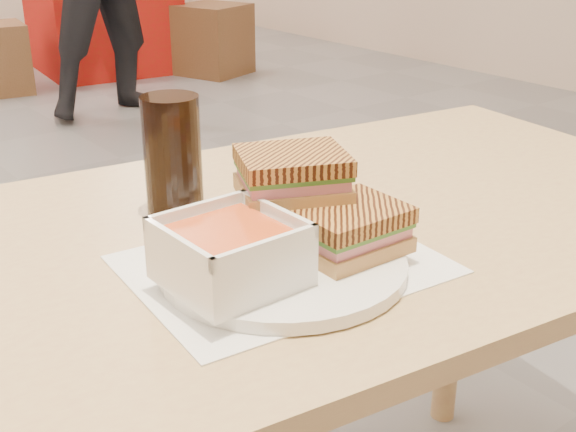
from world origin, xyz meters
TOP-DOWN VIEW (x-y plane):
  - main_table at (0.15, -1.90)m, footprint 1.28×0.85m
  - tray_liner at (0.02, -1.98)m, footprint 0.37×0.30m
  - plate at (0.01, -2.00)m, footprint 0.28×0.28m
  - soup_bowl at (-0.07, -2.01)m, footprint 0.13×0.13m
  - panini_lower at (0.08, -2.03)m, footprint 0.12×0.10m
  - panini_upper at (0.05, -1.95)m, footprint 0.16×0.15m
  - cola_glass at (-0.00, -1.77)m, footprint 0.08×0.08m
  - bg_table_1 at (1.87, 2.62)m, footprint 1.01×1.01m
  - bg_chair_1r at (2.42, 2.00)m, footprint 0.56×0.56m

SIDE VIEW (x-z plane):
  - bg_chair_1r at x=2.42m, z-range 0.00..0.49m
  - bg_table_1 at x=1.87m, z-range 0.00..0.81m
  - main_table at x=0.15m, z-range 0.26..1.01m
  - tray_liner at x=0.02m, z-range 0.75..0.75m
  - plate at x=0.01m, z-range 0.75..0.77m
  - panini_lower at x=0.08m, z-range 0.77..0.82m
  - soup_bowl at x=-0.07m, z-range 0.76..0.83m
  - cola_glass at x=0.00m, z-range 0.75..0.91m
  - panini_upper at x=0.05m, z-range 0.82..0.87m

